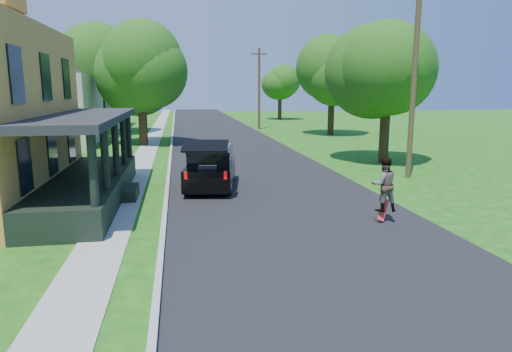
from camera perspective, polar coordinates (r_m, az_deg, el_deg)
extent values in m
plane|color=#174E0F|center=(12.27, 7.70, -8.33)|extent=(140.00, 140.00, 0.00)
cube|color=black|center=(31.51, -3.16, 3.53)|extent=(8.00, 120.00, 0.02)
cube|color=#A5A6A0|center=(31.31, -10.56, 3.31)|extent=(0.15, 120.00, 0.12)
cube|color=gray|center=(31.37, -13.39, 3.22)|extent=(1.30, 120.00, 0.03)
cube|color=gray|center=(18.50, -28.25, -2.99)|extent=(6.50, 1.20, 0.03)
cube|color=black|center=(17.72, -20.09, -1.41)|extent=(2.40, 10.00, 0.90)
cube|color=black|center=(17.39, -20.64, 6.83)|extent=(2.60, 10.30, 0.25)
cube|color=#B6B1A1|center=(36.47, -25.76, 7.42)|extent=(8.00, 8.00, 5.00)
pyramid|color=black|center=(36.58, -26.38, 14.77)|extent=(12.78, 12.78, 2.20)
cube|color=#B6B1A1|center=(52.03, -20.95, 8.49)|extent=(8.00, 8.00, 5.00)
pyramid|color=black|center=(52.11, -21.31, 13.65)|extent=(12.78, 12.78, 2.20)
cube|color=black|center=(18.75, -5.65, 0.42)|extent=(2.46, 4.50, 0.83)
cube|color=black|center=(18.79, -5.64, 2.48)|extent=(2.06, 2.88, 0.53)
cube|color=black|center=(18.75, -5.66, 3.36)|extent=(2.10, 2.97, 0.08)
cube|color=black|center=(16.50, -6.38, 3.75)|extent=(1.77, 1.14, 0.37)
cube|color=#353439|center=(17.45, -6.04, 0.60)|extent=(0.76, 0.68, 0.44)
cube|color=silver|center=(18.82, -7.85, 3.60)|extent=(0.43, 2.33, 0.06)
cube|color=silver|center=(18.69, -3.47, 3.64)|extent=(0.43, 2.33, 0.06)
cube|color=#990505|center=(16.72, -8.76, 0.08)|extent=(0.12, 0.08, 0.29)
cube|color=#990505|center=(16.57, -3.84, 0.09)|extent=(0.12, 0.08, 0.29)
cylinder|color=black|center=(20.27, -7.48, 0.30)|extent=(0.34, 0.69, 0.66)
cylinder|color=black|center=(20.14, -3.06, 0.31)|extent=(0.34, 0.69, 0.66)
cylinder|color=black|center=(17.53, -8.58, -1.39)|extent=(0.34, 0.69, 0.66)
cylinder|color=black|center=(17.38, -3.48, -1.40)|extent=(0.34, 0.69, 0.66)
imported|color=black|center=(14.21, 15.68, -1.01)|extent=(0.83, 0.66, 1.65)
cube|color=red|center=(14.44, 15.60, -4.06)|extent=(0.50, 0.43, 0.65)
cylinder|color=black|center=(33.59, -13.96, 6.62)|extent=(0.78, 0.78, 3.43)
sphere|color=#418022|center=(33.54, -14.24, 12.69)|extent=(7.04, 7.04, 5.52)
sphere|color=#418022|center=(33.14, -13.87, 14.86)|extent=(6.10, 6.10, 4.78)
sphere|color=#418022|center=(34.18, -14.84, 13.65)|extent=(6.26, 6.26, 4.90)
cylinder|color=black|center=(43.82, -18.62, 7.53)|extent=(0.75, 0.75, 3.80)
sphere|color=#418022|center=(43.81, -18.95, 12.90)|extent=(8.26, 8.26, 6.62)
sphere|color=#418022|center=(43.65, -18.44, 14.87)|extent=(7.16, 7.16, 5.73)
sphere|color=#418022|center=(44.20, -19.80, 13.78)|extent=(7.34, 7.34, 5.88)
cylinder|color=black|center=(25.93, 15.72, 4.67)|extent=(0.57, 0.57, 2.80)
sphere|color=#418022|center=(25.80, 16.07, 11.28)|extent=(5.17, 5.17, 4.77)
sphere|color=#418022|center=(25.71, 17.23, 13.59)|extent=(4.48, 4.48, 4.14)
sphere|color=#418022|center=(26.01, 14.83, 12.51)|extent=(4.60, 4.60, 4.24)
cylinder|color=black|center=(40.89, 9.35, 7.60)|extent=(0.64, 0.64, 3.58)
sphere|color=#418022|center=(40.85, 9.51, 12.51)|extent=(6.03, 6.03, 5.14)
sphere|color=#418022|center=(40.85, 10.26, 14.09)|extent=(5.23, 5.23, 4.45)
sphere|color=#418022|center=(40.97, 8.65, 13.33)|extent=(5.36, 5.36, 4.57)
cylinder|color=black|center=(60.46, 2.98, 8.51)|extent=(0.53, 0.53, 3.10)
sphere|color=#418022|center=(60.41, 3.01, 11.35)|extent=(4.62, 4.62, 4.36)
sphere|color=#418022|center=(60.27, 3.43, 12.27)|extent=(4.00, 4.00, 3.78)
sphere|color=#418022|center=(60.63, 2.51, 11.81)|extent=(4.11, 4.11, 3.87)
cylinder|color=#40331D|center=(21.72, 19.18, 11.80)|extent=(0.28, 0.28, 9.19)
cylinder|color=#40331D|center=(46.03, 0.38, 10.81)|extent=(0.26, 0.26, 7.95)
cube|color=#40331D|center=(46.15, 0.39, 15.01)|extent=(1.58, 0.13, 0.12)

